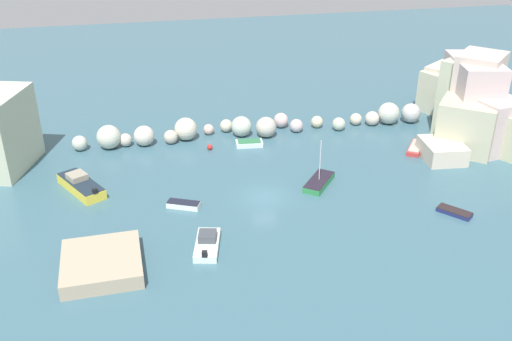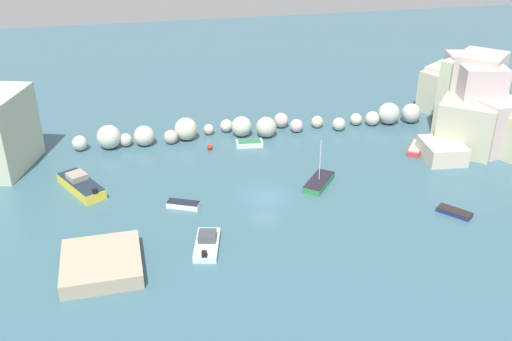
% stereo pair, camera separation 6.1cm
% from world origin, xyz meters
% --- Properties ---
extents(cove_water, '(160.00, 160.00, 0.00)m').
position_xyz_m(cove_water, '(0.00, 0.00, 0.00)').
color(cove_water, '#3A6170').
rests_on(cove_water, ground).
extents(cliff_headland_right, '(19.40, 23.91, 10.05)m').
position_xyz_m(cliff_headland_right, '(28.70, 10.26, 3.41)').
color(cliff_headland_right, beige).
rests_on(cliff_headland_right, ground).
extents(rock_breakwater, '(42.75, 4.62, 2.76)m').
position_xyz_m(rock_breakwater, '(2.07, 15.15, 1.16)').
color(rock_breakwater, beige).
rests_on(rock_breakwater, ground).
extents(stone_dock, '(6.36, 6.71, 1.26)m').
position_xyz_m(stone_dock, '(-15.26, -8.67, 0.63)').
color(stone_dock, tan).
rests_on(stone_dock, ground).
extents(channel_buoy, '(0.63, 0.63, 0.63)m').
position_xyz_m(channel_buoy, '(-3.61, 12.07, 0.32)').
color(channel_buoy, red).
rests_on(channel_buoy, cove_water).
extents(moored_boat_0, '(3.22, 1.86, 0.63)m').
position_xyz_m(moored_boat_0, '(1.03, 12.15, 0.31)').
color(moored_boat_0, silver).
rests_on(moored_boat_0, cove_water).
extents(moored_boat_1, '(2.91, 4.78, 1.26)m').
position_xyz_m(moored_boat_1, '(-6.67, -7.38, 0.44)').
color(moored_boat_1, white).
rests_on(moored_boat_1, cove_water).
extents(moored_boat_2, '(3.61, 4.22, 0.58)m').
position_xyz_m(moored_boat_2, '(19.40, 6.91, 0.28)').
color(moored_boat_2, '#C13734').
rests_on(moored_boat_2, cove_water).
extents(moored_boat_3, '(2.91, 3.19, 0.42)m').
position_xyz_m(moored_boat_3, '(16.49, -6.88, 0.21)').
color(moored_boat_3, navy).
rests_on(moored_boat_3, cove_water).
extents(moored_boat_4, '(4.29, 4.77, 4.92)m').
position_xyz_m(moored_boat_4, '(5.97, 1.25, 0.34)').
color(moored_boat_4, '#2E8445').
rests_on(moored_boat_4, cove_water).
extents(moored_boat_5, '(3.26, 2.26, 0.60)m').
position_xyz_m(moored_boat_5, '(-7.93, -0.30, 0.30)').
color(moored_boat_5, white).
rests_on(moored_boat_5, cove_water).
extents(moored_boat_6, '(5.01, 6.68, 1.61)m').
position_xyz_m(moored_boat_6, '(-17.54, 5.25, 0.61)').
color(moored_boat_6, yellow).
rests_on(moored_boat_6, cove_water).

